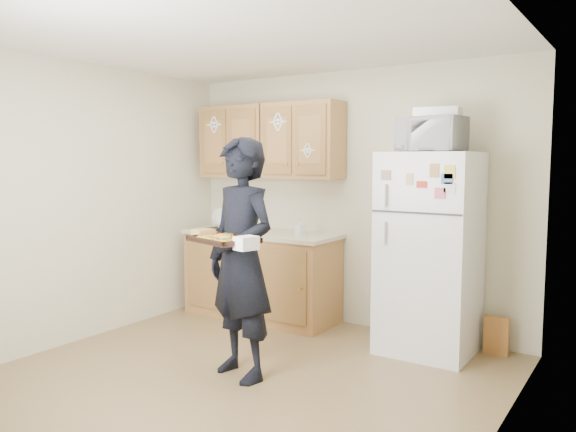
{
  "coord_description": "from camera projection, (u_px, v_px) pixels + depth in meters",
  "views": [
    {
      "loc": [
        2.53,
        -3.15,
        1.64
      ],
      "look_at": [
        0.16,
        0.45,
        1.2
      ],
      "focal_mm": 35.0,
      "sensor_mm": 36.0,
      "label": 1
    }
  ],
  "objects": [
    {
      "name": "floor",
      "position": [
        237.0,
        381.0,
        4.16
      ],
      "size": [
        3.6,
        3.6,
        0.0
      ],
      "primitive_type": "plane",
      "color": "brown",
      "rests_on": "ground"
    },
    {
      "name": "ceiling",
      "position": [
        233.0,
        35.0,
        3.91
      ],
      "size": [
        3.6,
        3.6,
        0.0
      ],
      "primitive_type": "plane",
      "color": "silver",
      "rests_on": "wall_back"
    },
    {
      "name": "wall_back",
      "position": [
        350.0,
        199.0,
        5.53
      ],
      "size": [
        3.6,
        0.04,
        2.5
      ],
      "primitive_type": "cube",
      "color": "beige",
      "rests_on": "floor"
    },
    {
      "name": "wall_left",
      "position": [
        78.0,
        203.0,
        5.02
      ],
      "size": [
        0.04,
        3.6,
        2.5
      ],
      "primitive_type": "cube",
      "color": "beige",
      "rests_on": "floor"
    },
    {
      "name": "wall_right",
      "position": [
        494.0,
        231.0,
        3.05
      ],
      "size": [
        0.04,
        3.6,
        2.5
      ],
      "primitive_type": "cube",
      "color": "beige",
      "rests_on": "floor"
    },
    {
      "name": "refrigerator",
      "position": [
        430.0,
        253.0,
        4.74
      ],
      "size": [
        0.75,
        0.7,
        1.7
      ],
      "primitive_type": "cube",
      "color": "white",
      "rests_on": "floor"
    },
    {
      "name": "base_cabinet",
      "position": [
        261.0,
        277.0,
        5.81
      ],
      "size": [
        1.6,
        0.6,
        0.86
      ],
      "primitive_type": "cube",
      "color": "#9B6535",
      "rests_on": "floor"
    },
    {
      "name": "countertop",
      "position": [
        261.0,
        234.0,
        5.77
      ],
      "size": [
        1.64,
        0.64,
        0.04
      ],
      "primitive_type": "cube",
      "color": "#C1B994",
      "rests_on": "base_cabinet"
    },
    {
      "name": "upper_cab_left",
      "position": [
        238.0,
        142.0,
        6.0
      ],
      "size": [
        0.8,
        0.33,
        0.75
      ],
      "primitive_type": "cube",
      "color": "#9B6535",
      "rests_on": "wall_back"
    },
    {
      "name": "upper_cab_right",
      "position": [
        303.0,
        141.0,
        5.56
      ],
      "size": [
        0.8,
        0.33,
        0.75
      ],
      "primitive_type": "cube",
      "color": "#9B6535",
      "rests_on": "wall_back"
    },
    {
      "name": "cereal_box",
      "position": [
        496.0,
        335.0,
        4.73
      ],
      "size": [
        0.2,
        0.07,
        0.32
      ],
      "primitive_type": "cube",
      "color": "gold",
      "rests_on": "floor"
    },
    {
      "name": "person",
      "position": [
        241.0,
        259.0,
        4.17
      ],
      "size": [
        0.75,
        0.59,
        1.8
      ],
      "primitive_type": "imported",
      "rotation": [
        0.0,
        0.0,
        -0.26
      ],
      "color": "black",
      "rests_on": "floor"
    },
    {
      "name": "baking_tray",
      "position": [
        224.0,
        240.0,
        3.87
      ],
      "size": [
        0.52,
        0.43,
        0.04
      ],
      "primitive_type": "cube",
      "rotation": [
        0.0,
        0.0,
        -0.26
      ],
      "color": "black",
      "rests_on": "person"
    },
    {
      "name": "pizza_front_left",
      "position": [
        206.0,
        237.0,
        3.9
      ],
      "size": [
        0.15,
        0.15,
        0.02
      ],
      "primitive_type": "cylinder",
      "color": "yellow",
      "rests_on": "baking_tray"
    },
    {
      "name": "pizza_front_right",
      "position": [
        224.0,
        241.0,
        3.74
      ],
      "size": [
        0.15,
        0.15,
        0.02
      ],
      "primitive_type": "cylinder",
      "color": "yellow",
      "rests_on": "baking_tray"
    },
    {
      "name": "pizza_back_left",
      "position": [
        224.0,
        236.0,
        4.0
      ],
      "size": [
        0.15,
        0.15,
        0.02
      ],
      "primitive_type": "cylinder",
      "color": "yellow",
      "rests_on": "baking_tray"
    },
    {
      "name": "pizza_back_right",
      "position": [
        242.0,
        239.0,
        3.84
      ],
      "size": [
        0.15,
        0.15,
        0.02
      ],
      "primitive_type": "cylinder",
      "color": "yellow",
      "rests_on": "baking_tray"
    },
    {
      "name": "microwave",
      "position": [
        431.0,
        135.0,
        4.6
      ],
      "size": [
        0.54,
        0.39,
        0.28
      ],
      "primitive_type": "imported",
      "rotation": [
        0.0,
        0.0,
        -0.09
      ],
      "color": "white",
      "rests_on": "refrigerator"
    },
    {
      "name": "foil_pan",
      "position": [
        438.0,
        112.0,
        4.58
      ],
      "size": [
        0.39,
        0.29,
        0.08
      ],
      "primitive_type": "cube",
      "rotation": [
        0.0,
        0.0,
        0.13
      ],
      "color": "silver",
      "rests_on": "microwave"
    },
    {
      "name": "dish_rack",
      "position": [
        226.0,
        223.0,
        5.9
      ],
      "size": [
        0.45,
        0.39,
        0.15
      ],
      "primitive_type": "cube",
      "rotation": [
        0.0,
        0.0,
        -0.34
      ],
      "color": "black",
      "rests_on": "countertop"
    },
    {
      "name": "bowl",
      "position": [
        226.0,
        225.0,
        5.91
      ],
      "size": [
        0.29,
        0.29,
        0.06
      ],
      "primitive_type": "imported",
      "rotation": [
        0.0,
        0.0,
        0.33
      ],
      "color": "silver",
      "rests_on": "dish_rack"
    },
    {
      "name": "soap_bottle",
      "position": [
        300.0,
        228.0,
        5.42
      ],
      "size": [
        0.1,
        0.1,
        0.17
      ],
      "primitive_type": "imported",
      "rotation": [
        0.0,
        0.0,
        -0.33
      ],
      "color": "white",
      "rests_on": "countertop"
    }
  ]
}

